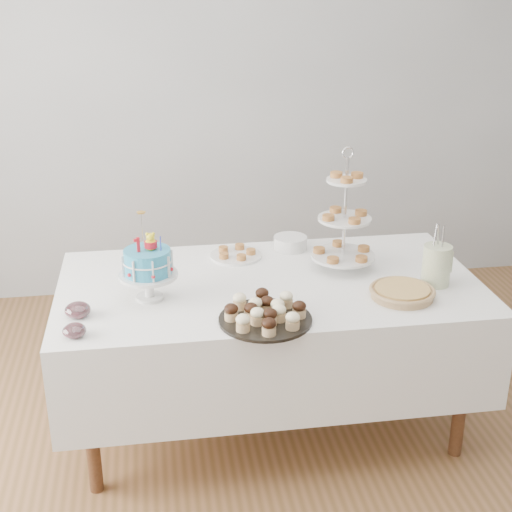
{
  "coord_description": "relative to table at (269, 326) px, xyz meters",
  "views": [
    {
      "loc": [
        -0.51,
        -2.63,
        2.11
      ],
      "look_at": [
        -0.06,
        0.3,
        0.9
      ],
      "focal_mm": 50.0,
      "sensor_mm": 36.0,
      "label": 1
    }
  ],
  "objects": [
    {
      "name": "floor",
      "position": [
        0.0,
        -0.3,
        -0.54
      ],
      "size": [
        5.0,
        5.0,
        0.0
      ],
      "primitive_type": "plane",
      "color": "brown",
      "rests_on": "ground"
    },
    {
      "name": "walls",
      "position": [
        0.0,
        -0.3,
        0.81
      ],
      "size": [
        5.04,
        4.04,
        2.7
      ],
      "color": "#939597",
      "rests_on": "floor"
    },
    {
      "name": "table",
      "position": [
        0.0,
        0.0,
        0.0
      ],
      "size": [
        1.92,
        1.02,
        0.77
      ],
      "color": "white",
      "rests_on": "floor"
    },
    {
      "name": "birthday_cake",
      "position": [
        -0.55,
        -0.1,
        0.33
      ],
      "size": [
        0.25,
        0.25,
        0.39
      ],
      "rotation": [
        0.0,
        0.0,
        0.2
      ],
      "color": "silver",
      "rests_on": "table"
    },
    {
      "name": "cupcake_tray",
      "position": [
        -0.08,
        -0.38,
        0.27
      ],
      "size": [
        0.38,
        0.38,
        0.09
      ],
      "color": "black",
      "rests_on": "table"
    },
    {
      "name": "pie",
      "position": [
        0.54,
        -0.25,
        0.25
      ],
      "size": [
        0.29,
        0.29,
        0.05
      ],
      "color": "tan",
      "rests_on": "table"
    },
    {
      "name": "tiered_stand",
      "position": [
        0.37,
        0.1,
        0.47
      ],
      "size": [
        0.31,
        0.31,
        0.59
      ],
      "color": "silver",
      "rests_on": "table"
    },
    {
      "name": "plate_stack",
      "position": [
        0.17,
        0.39,
        0.26
      ],
      "size": [
        0.17,
        0.17,
        0.07
      ],
      "color": "silver",
      "rests_on": "table"
    },
    {
      "name": "pastry_plate",
      "position": [
        -0.11,
        0.33,
        0.24
      ],
      "size": [
        0.26,
        0.26,
        0.04
      ],
      "color": "silver",
      "rests_on": "table"
    },
    {
      "name": "jam_bowl_a",
      "position": [
        -0.84,
        -0.4,
        0.25
      ],
      "size": [
        0.09,
        0.09,
        0.05
      ],
      "color": "silver",
      "rests_on": "table"
    },
    {
      "name": "jam_bowl_b",
      "position": [
        -0.84,
        -0.23,
        0.26
      ],
      "size": [
        0.11,
        0.11,
        0.06
      ],
      "color": "silver",
      "rests_on": "table"
    },
    {
      "name": "utensil_pitcher",
      "position": [
        0.74,
        -0.14,
        0.33
      ],
      "size": [
        0.14,
        0.13,
        0.29
      ],
      "rotation": [
        0.0,
        0.0,
        -0.15
      ],
      "color": "white",
      "rests_on": "table"
    }
  ]
}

